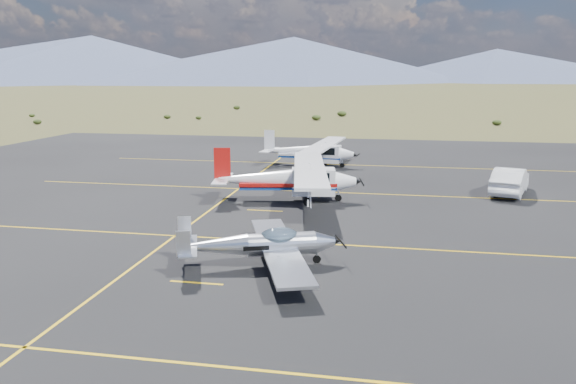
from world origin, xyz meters
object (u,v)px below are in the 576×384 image
at_px(aircraft_low_wing, 263,245).
at_px(sedan, 510,181).
at_px(aircraft_plain, 310,151).
at_px(aircraft_cessna, 288,178).

xyz_separation_m(aircraft_low_wing, sedan, (12.04, 15.83, -0.04)).
bearing_deg(aircraft_plain, aircraft_cessna, -82.19).
bearing_deg(aircraft_low_wing, sedan, 33.06).
xyz_separation_m(aircraft_cessna, aircraft_plain, (-0.58, 12.75, -0.14)).
relative_size(aircraft_plain, sedan, 2.21).
distance_m(aircraft_cessna, sedan, 13.93).
xyz_separation_m(aircraft_low_wing, aircraft_plain, (-1.69, 24.06, 0.37)).
relative_size(aircraft_cessna, sedan, 2.47).
bearing_deg(aircraft_cessna, sedan, 9.20).
bearing_deg(sedan, aircraft_low_wing, 70.48).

